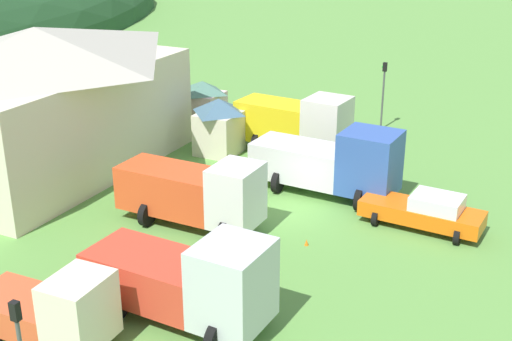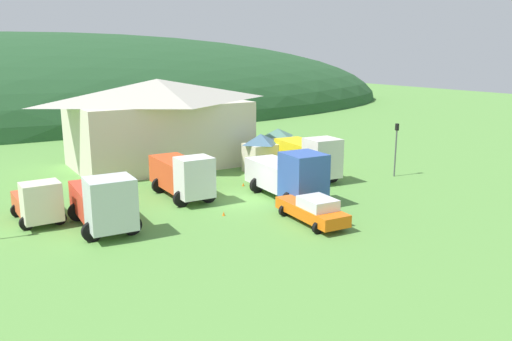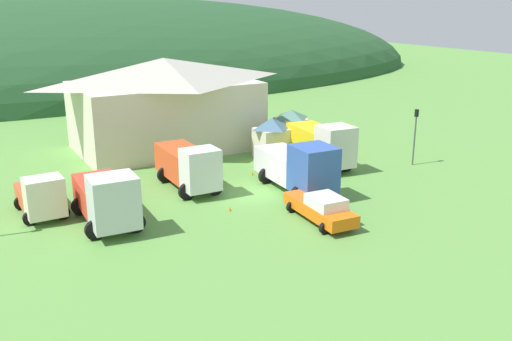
{
  "view_description": "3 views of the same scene",
  "coord_description": "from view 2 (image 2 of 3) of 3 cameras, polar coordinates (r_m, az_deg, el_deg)",
  "views": [
    {
      "loc": [
        -26.03,
        -11.28,
        13.32
      ],
      "look_at": [
        0.49,
        1.84,
        1.67
      ],
      "focal_mm": 47.38,
      "sensor_mm": 36.0,
      "label": 1
    },
    {
      "loc": [
        -16.96,
        -29.01,
        9.95
      ],
      "look_at": [
        2.13,
        1.6,
        1.6
      ],
      "focal_mm": 36.37,
      "sensor_mm": 36.0,
      "label": 2
    },
    {
      "loc": [
        -16.8,
        -30.17,
        12.24
      ],
      "look_at": [
        1.36,
        1.51,
        1.03
      ],
      "focal_mm": 39.41,
      "sensor_mm": 36.0,
      "label": 3
    }
  ],
  "objects": [
    {
      "name": "heavy_rig_white",
      "position": [
        36.04,
        -8.1,
        -0.43
      ],
      "size": [
        3.11,
        6.61,
        3.2
      ],
      "rotation": [
        0.0,
        0.0,
        -1.59
      ],
      "color": "white",
      "rests_on": "ground"
    },
    {
      "name": "depot_building",
      "position": [
        46.56,
        -10.67,
        5.35
      ],
      "size": [
        15.59,
        10.1,
        7.59
      ],
      "color": "beige",
      "rests_on": "ground"
    },
    {
      "name": "traffic_light_east",
      "position": [
        43.08,
        15.14,
        2.8
      ],
      "size": [
        0.2,
        0.32,
        4.31
      ],
      "color": "#4C4C51",
      "rests_on": "ground"
    },
    {
      "name": "tow_truck_silver",
      "position": [
        30.58,
        -16.42,
        -3.28
      ],
      "size": [
        3.42,
        6.7,
        3.36
      ],
      "rotation": [
        0.0,
        0.0,
        -1.62
      ],
      "color": "silver",
      "rests_on": "ground"
    },
    {
      "name": "forested_hill_backdrop",
      "position": [
        93.05,
        -21.38,
        6.0
      ],
      "size": [
        133.97,
        60.0,
        25.82
      ],
      "primitive_type": "ellipsoid",
      "color": "#234C28",
      "rests_on": "ground"
    },
    {
      "name": "traffic_cone_mid_row",
      "position": [
        32.23,
        -3.57,
        -4.98
      ],
      "size": [
        0.36,
        0.36,
        0.55
      ],
      "primitive_type": "cone",
      "color": "orange",
      "rests_on": "ground"
    },
    {
      "name": "box_truck_blue",
      "position": [
        35.25,
        3.63,
        -0.46
      ],
      "size": [
        3.43,
        7.36,
        3.53
      ],
      "rotation": [
        0.0,
        0.0,
        -1.63
      ],
      "color": "#3356AD",
      "rests_on": "ground"
    },
    {
      "name": "service_pickup_orange",
      "position": [
        30.77,
        6.27,
        -4.3
      ],
      "size": [
        2.47,
        5.41,
        1.66
      ],
      "rotation": [
        0.0,
        0.0,
        -1.63
      ],
      "color": "orange",
      "rests_on": "ground"
    },
    {
      "name": "play_shed_cream",
      "position": [
        43.28,
        0.52,
        2.0
      ],
      "size": [
        2.6,
        2.42,
        3.24
      ],
      "color": "beige",
      "rests_on": "ground"
    },
    {
      "name": "traffic_cone_near_pickup",
      "position": [
        39.09,
        -1.41,
        -1.72
      ],
      "size": [
        0.36,
        0.36,
        0.54
      ],
      "primitive_type": "cone",
      "color": "orange",
      "rests_on": "ground"
    },
    {
      "name": "ground_plane",
      "position": [
        35.04,
        -1.57,
        -3.47
      ],
      "size": [
        200.0,
        200.0,
        0.0
      ],
      "primitive_type": "plane",
      "color": "#5B9342"
    },
    {
      "name": "play_shed_pink",
      "position": [
        48.46,
        2.43,
        2.98
      ],
      "size": [
        2.45,
        2.63,
        2.93
      ],
      "color": "beige",
      "rests_on": "ground"
    },
    {
      "name": "light_truck_cream",
      "position": [
        33.21,
        -22.86,
        -3.21
      ],
      "size": [
        2.67,
        4.88,
        2.65
      ],
      "rotation": [
        0.0,
        0.0,
        -1.54
      ],
      "color": "beige",
      "rests_on": "ground"
    },
    {
      "name": "flatbed_truck_yellow",
      "position": [
        41.22,
        5.84,
        1.58
      ],
      "size": [
        3.46,
        6.71,
        3.5
      ],
      "rotation": [
        0.0,
        0.0,
        -1.65
      ],
      "color": "silver",
      "rests_on": "ground"
    }
  ]
}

